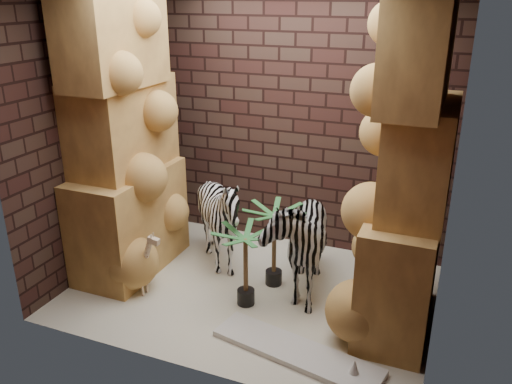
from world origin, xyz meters
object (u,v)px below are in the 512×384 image
at_px(palm_front, 274,246).
at_px(palm_back, 246,267).
at_px(zebra_right, 296,229).
at_px(giraffe_toy, 135,260).
at_px(surfboard, 296,352).
at_px(zebra_left, 221,225).

xyz_separation_m(palm_front, palm_back, (-0.12, -0.44, -0.04)).
relative_size(zebra_right, palm_front, 1.52).
distance_m(zebra_right, giraffe_toy, 1.62).
height_order(palm_front, surfboard, palm_front).
relative_size(palm_front, palm_back, 1.10).
distance_m(zebra_right, palm_back, 0.63).
relative_size(giraffe_toy, surfboard, 0.49).
xyz_separation_m(palm_back, surfboard, (0.69, -0.55, -0.37)).
relative_size(giraffe_toy, palm_back, 0.90).
bearing_deg(palm_front, giraffe_toy, -151.36).
height_order(giraffe_toy, surfboard, giraffe_toy).
xyz_separation_m(zebra_left, palm_front, (0.64, -0.10, -0.08)).
height_order(palm_front, palm_back, palm_front).
height_order(zebra_right, giraffe_toy, zebra_right).
bearing_deg(surfboard, palm_front, 130.91).
distance_m(zebra_right, palm_front, 0.32).
bearing_deg(surfboard, zebra_right, 120.03).
height_order(zebra_left, surfboard, zebra_left).
height_order(zebra_right, palm_front, zebra_right).
relative_size(zebra_left, palm_back, 1.44).
xyz_separation_m(palm_front, surfboard, (0.56, -0.99, -0.41)).
xyz_separation_m(zebra_right, surfboard, (0.34, -0.99, -0.64)).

